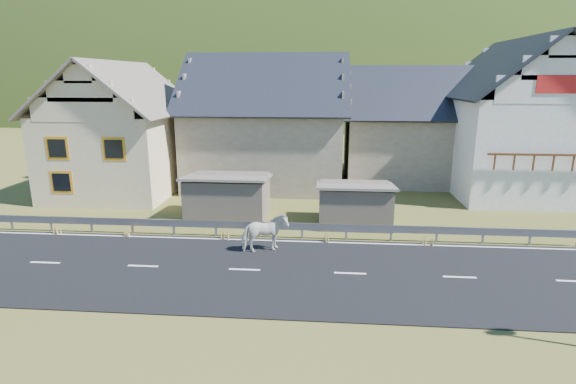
{
  "coord_description": "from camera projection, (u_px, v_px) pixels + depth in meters",
  "views": [
    {
      "loc": [
        2.98,
        -15.65,
        7.17
      ],
      "look_at": [
        1.37,
        3.55,
        2.23
      ],
      "focal_mm": 28.0,
      "sensor_mm": 36.0,
      "label": 1
    }
  ],
  "objects": [
    {
      "name": "conifer_patch",
      "position": [
        120.0,
        81.0,
        126.26
      ],
      "size": [
        76.0,
        50.0,
        28.0
      ],
      "primitive_type": "ellipsoid",
      "color": "black",
      "rests_on": "ground"
    },
    {
      "name": "ground",
      "position": [
        245.0,
        271.0,
        17.13
      ],
      "size": [
        160.0,
        160.0,
        0.0
      ],
      "primitive_type": "plane",
      "color": "#454F1C",
      "rests_on": "ground"
    },
    {
      "name": "house_cream",
      "position": [
        121.0,
        123.0,
        28.44
      ],
      "size": [
        7.8,
        9.8,
        8.3
      ],
      "color": "beige",
      "rests_on": "ground"
    },
    {
      "name": "house_white",
      "position": [
        518.0,
        112.0,
        28.17
      ],
      "size": [
        8.8,
        10.8,
        9.7
      ],
      "color": "white",
      "rests_on": "ground"
    },
    {
      "name": "shed_right",
      "position": [
        355.0,
        205.0,
        22.31
      ],
      "size": [
        3.8,
        2.9,
        2.2
      ],
      "primitive_type": "cube",
      "color": "#695C51",
      "rests_on": "ground"
    },
    {
      "name": "lane_markings",
      "position": [
        245.0,
        270.0,
        17.12
      ],
      "size": [
        60.0,
        6.6,
        0.01
      ],
      "primitive_type": "cube",
      "color": "silver",
      "rests_on": "road"
    },
    {
      "name": "house_stone_b",
      "position": [
        411.0,
        120.0,
        31.76
      ],
      "size": [
        9.8,
        8.8,
        8.1
      ],
      "color": "gray",
      "rests_on": "ground"
    },
    {
      "name": "road",
      "position": [
        245.0,
        270.0,
        17.13
      ],
      "size": [
        60.0,
        7.0,
        0.04
      ],
      "primitive_type": "cube",
      "color": "black",
      "rests_on": "ground"
    },
    {
      "name": "mountain",
      "position": [
        330.0,
        141.0,
        195.43
      ],
      "size": [
        440.0,
        280.0,
        260.0
      ],
      "primitive_type": "ellipsoid",
      "color": "#273A0F",
      "rests_on": "ground"
    },
    {
      "name": "shed_left",
      "position": [
        228.0,
        198.0,
        23.29
      ],
      "size": [
        4.3,
        3.3,
        2.4
      ],
      "primitive_type": "cube",
      "color": "#695C51",
      "rests_on": "ground"
    },
    {
      "name": "guardrail",
      "position": [
        258.0,
        226.0,
        20.55
      ],
      "size": [
        28.1,
        0.09,
        0.75
      ],
      "color": "#93969B",
      "rests_on": "ground"
    },
    {
      "name": "house_stone_a",
      "position": [
        267.0,
        115.0,
        30.54
      ],
      "size": [
        10.8,
        9.8,
        8.9
      ],
      "color": "gray",
      "rests_on": "ground"
    },
    {
      "name": "horse",
      "position": [
        264.0,
        233.0,
        18.73
      ],
      "size": [
        1.53,
        2.11,
        1.62
      ],
      "primitive_type": "imported",
      "rotation": [
        0.0,
        0.0,
        1.96
      ],
      "color": "silver",
      "rests_on": "road"
    }
  ]
}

